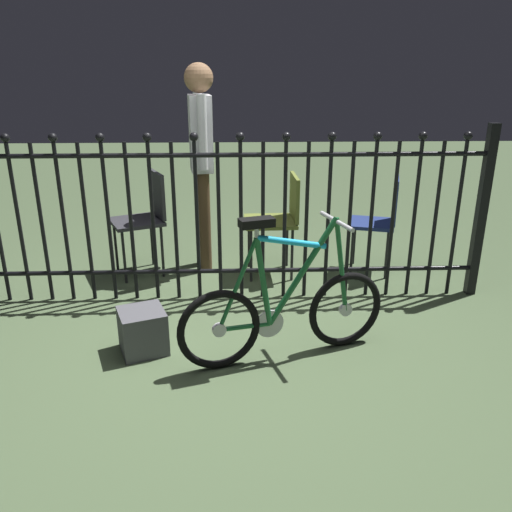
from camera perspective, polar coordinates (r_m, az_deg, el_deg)
The scene contains 8 objects.
ground_plane at distance 3.40m, azimuth -2.69°, elevation -10.21°, with size 20.00×20.00×0.00m, color #475A3B.
iron_fence at distance 3.90m, azimuth -3.51°, elevation 4.64°, with size 3.91×0.07×1.34m.
bicycle at distance 3.18m, azimuth 3.20°, elevation -6.02°, with size 1.31×0.51×0.92m.
chair_olive at distance 4.42m, azimuth 2.65°, elevation 4.64°, with size 0.45×0.45×0.87m.
chair_charcoal at distance 4.54m, azimuth -12.16°, elevation 4.72°, with size 0.54×0.54×0.89m.
chair_navy at distance 4.58m, azimuth 13.77°, elevation 4.33°, with size 0.46×0.46×0.86m.
person_visitor at distance 4.49m, azimuth -6.10°, elevation 11.67°, with size 0.24×0.47×1.76m.
display_crate at distance 3.39m, azimuth -12.43°, elevation -8.10°, with size 0.28×0.28×0.28m, color #4C4C51.
Camera 1 is at (0.05, -2.94, 1.71)m, focal length 36.11 mm.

